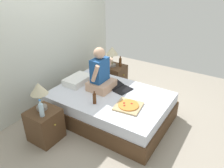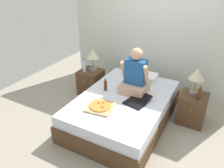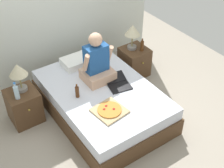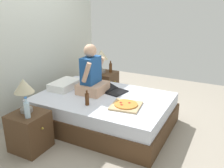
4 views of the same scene
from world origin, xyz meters
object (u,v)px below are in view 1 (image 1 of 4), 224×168
object	(u,v)px
lamp_on_left_nightstand	(39,90)
person_seated	(101,74)
nightstand_left	(45,125)
pizza_box	(128,106)
beer_bottle_on_bed	(94,98)
laptop	(120,88)
water_bottle	(41,109)
beer_bottle	(120,62)
lamp_on_right_nightstand	(112,52)
nightstand_right	(115,77)
bed	(110,106)

from	to	relation	value
lamp_on_left_nightstand	person_seated	bearing A→B (deg)	-18.02
nightstand_left	pizza_box	size ratio (longest dim) A/B	1.16
nightstand_left	beer_bottle_on_bed	bearing A→B (deg)	-37.45
laptop	water_bottle	bearing A→B (deg)	159.24
nightstand_left	lamp_on_left_nightstand	world-z (taller)	lamp_on_left_nightstand
beer_bottle	beer_bottle_on_bed	world-z (taller)	beer_bottle
water_bottle	beer_bottle	size ratio (longest dim) A/B	1.20
lamp_on_right_nightstand	laptop	bearing A→B (deg)	-138.81
nightstand_right	beer_bottle_on_bed	world-z (taller)	beer_bottle_on_bed
lamp_on_right_nightstand	beer_bottle	size ratio (longest dim) A/B	1.96
lamp_on_left_nightstand	beer_bottle	bearing A→B (deg)	-4.10
lamp_on_left_nightstand	laptop	xyz separation A→B (m)	(1.24, -0.66, -0.34)
lamp_on_right_nightstand	pizza_box	size ratio (longest dim) A/B	1.00
beer_bottle_on_bed	person_seated	bearing A→B (deg)	23.35
pizza_box	beer_bottle	bearing A→B (deg)	35.34
pizza_box	beer_bottle_on_bed	bearing A→B (deg)	111.74
water_bottle	beer_bottle	distance (m)	2.21
water_bottle	beer_bottle	bearing A→B (deg)	-0.26
pizza_box	bed	bearing A→B (deg)	68.89
bed	lamp_on_left_nightstand	bearing A→B (deg)	149.10
beer_bottle	beer_bottle_on_bed	distance (m)	1.54
bed	laptop	size ratio (longest dim) A/B	4.40
nightstand_right	person_seated	distance (m)	1.12
water_bottle	person_seated	world-z (taller)	person_seated
nightstand_right	pizza_box	size ratio (longest dim) A/B	1.16
beer_bottle	laptop	size ratio (longest dim) A/B	0.49
nightstand_left	pizza_box	xyz separation A→B (m)	(0.85, -1.01, 0.24)
beer_bottle	laptop	bearing A→B (deg)	-149.21
bed	beer_bottle	bearing A→B (deg)	21.93
person_seated	water_bottle	bearing A→B (deg)	170.10
bed	pizza_box	world-z (taller)	pizza_box
lamp_on_right_nightstand	person_seated	size ratio (longest dim) A/B	0.58
bed	beer_bottle_on_bed	size ratio (longest dim) A/B	9.38
bed	person_seated	size ratio (longest dim) A/B	2.65
water_bottle	laptop	bearing A→B (deg)	-20.76
nightstand_right	water_bottle	bearing A→B (deg)	-177.60
water_bottle	lamp_on_right_nightstand	xyz separation A→B (m)	(2.11, 0.14, 0.22)
bed	beer_bottle_on_bed	xyz separation A→B (m)	(-0.38, 0.05, 0.34)
bed	beer_bottle_on_bed	world-z (taller)	beer_bottle_on_bed
person_seated	beer_bottle_on_bed	bearing A→B (deg)	-156.65
nightstand_right	lamp_on_right_nightstand	bearing A→B (deg)	120.93
lamp_on_left_nightstand	pizza_box	size ratio (longest dim) A/B	1.00
person_seated	lamp_on_right_nightstand	bearing A→B (deg)	20.57
nightstand_left	laptop	size ratio (longest dim) A/B	1.11
water_bottle	beer_bottle_on_bed	xyz separation A→B (m)	(0.73, -0.41, -0.06)
nightstand_left	laptop	xyz separation A→B (m)	(1.28, -0.61, 0.24)
laptop	beer_bottle_on_bed	world-z (taller)	beer_bottle_on_bed
nightstand_right	laptop	size ratio (longest dim) A/B	1.11
nightstand_right	beer_bottle_on_bed	bearing A→B (deg)	-160.69
nightstand_right	laptop	distance (m)	1.02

